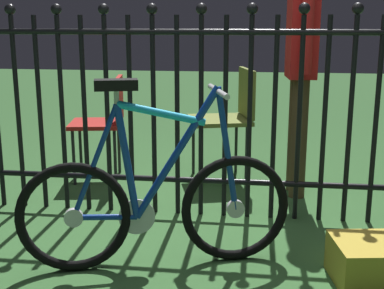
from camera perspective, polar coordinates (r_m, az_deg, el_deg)
ground_plane at (r=2.86m, az=2.24°, el=-11.68°), size 20.00×20.00×0.00m
iron_fence at (r=3.21m, az=1.96°, el=4.05°), size 3.88×0.07×1.36m
bicycle at (r=2.61m, az=-3.94°, el=-6.34°), size 1.31×0.50×0.94m
chair_red at (r=4.06m, az=-9.37°, el=2.96°), size 0.45×0.44×0.79m
chair_olive at (r=4.01m, az=4.16°, el=3.52°), size 0.54×0.54×0.85m
person_visitor at (r=3.67m, az=11.75°, el=9.55°), size 0.22×0.47×1.64m
display_crate at (r=2.66m, az=18.60°, el=-11.99°), size 0.37×0.37×0.20m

